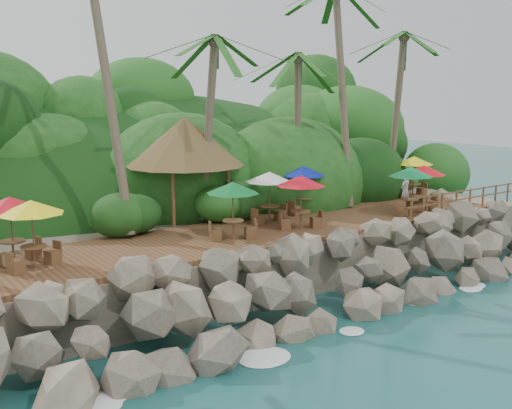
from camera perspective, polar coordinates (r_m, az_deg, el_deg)
ground at (r=21.12m, az=9.79°, el=-11.56°), size 140.00×140.00×0.00m
land_base at (r=33.47m, az=-10.09°, el=-1.42°), size 32.00×25.20×2.10m
jungle_hill at (r=40.44m, az=-14.70°, el=-1.07°), size 44.80×28.00×15.40m
seawall at (r=22.08m, az=6.15°, el=-7.30°), size 29.00×4.00×2.30m
terrace at (r=24.80m, az=-0.00°, el=-2.73°), size 26.00×5.00×0.20m
jungle_foliage at (r=32.83m, az=-9.27°, el=-3.51°), size 44.00×16.00×12.00m
foam_line at (r=21.30m, az=9.20°, el=-11.25°), size 25.20×0.80×0.06m
palms at (r=27.27m, az=-2.02°, el=18.85°), size 29.78×7.21×13.96m
palapa at (r=27.04m, az=-6.84°, el=6.01°), size 5.37×5.37×4.60m
dining_clusters at (r=25.45m, az=3.09°, el=2.14°), size 23.34×5.26×2.27m
railing at (r=30.74m, az=19.29°, el=0.61°), size 8.30×0.10×1.00m
waiter at (r=30.77m, az=14.14°, el=1.31°), size 0.63×0.44×1.65m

